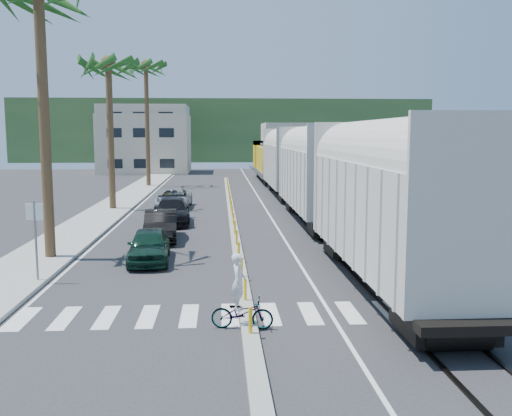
% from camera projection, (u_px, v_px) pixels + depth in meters
% --- Properties ---
extents(ground, '(140.00, 140.00, 0.00)m').
position_uv_depth(ground, '(244.00, 296.00, 18.88)').
color(ground, '#28282B').
rests_on(ground, ground).
extents(sidewalk, '(3.00, 90.00, 0.15)m').
position_uv_depth(sidewalk, '(118.00, 204.00, 43.08)').
color(sidewalk, gray).
rests_on(sidewalk, ground).
extents(rails, '(1.56, 100.00, 0.06)m').
position_uv_depth(rails, '(290.00, 199.00, 46.91)').
color(rails, black).
rests_on(rails, ground).
extents(median, '(0.45, 60.00, 0.85)m').
position_uv_depth(median, '(231.00, 212.00, 38.63)').
color(median, gray).
rests_on(median, ground).
extents(crosswalk, '(14.00, 2.20, 0.01)m').
position_uv_depth(crosswalk, '(247.00, 314.00, 16.90)').
color(crosswalk, silver).
rests_on(crosswalk, ground).
extents(lane_markings, '(9.42, 90.00, 0.01)m').
position_uv_depth(lane_markings, '(202.00, 204.00, 43.49)').
color(lane_markings, silver).
rests_on(lane_markings, ground).
extents(freight_train, '(3.00, 60.94, 5.85)m').
position_uv_depth(freight_train, '(302.00, 169.00, 40.00)').
color(freight_train, beige).
rests_on(freight_train, ground).
extents(palm_trees, '(3.50, 37.20, 13.75)m').
position_uv_depth(palm_trees, '(113.00, 54.00, 39.45)').
color(palm_trees, brown).
rests_on(palm_trees, ground).
extents(street_sign, '(0.60, 0.08, 3.00)m').
position_uv_depth(street_sign, '(35.00, 229.00, 20.15)').
color(street_sign, slate).
rests_on(street_sign, ground).
extents(buildings, '(38.00, 27.00, 10.00)m').
position_uv_depth(buildings, '(183.00, 140.00, 88.83)').
color(buildings, '#BCAD95').
rests_on(buildings, ground).
extents(hillside, '(80.00, 20.00, 12.00)m').
position_uv_depth(hillside, '(223.00, 131.00, 117.08)').
color(hillside, '#385628').
rests_on(hillside, ground).
extents(car_lead, '(2.15, 4.34, 1.41)m').
position_uv_depth(car_lead, '(149.00, 246.00, 23.76)').
color(car_lead, black).
rests_on(car_lead, ground).
extents(car_second, '(2.23, 4.77, 1.50)m').
position_uv_depth(car_second, '(161.00, 225.00, 28.72)').
color(car_second, black).
rests_on(car_second, ground).
extents(car_third, '(2.80, 5.46, 1.50)m').
position_uv_depth(car_third, '(172.00, 211.00, 34.03)').
color(car_third, black).
rests_on(car_third, ground).
extents(car_rear, '(2.83, 5.22, 1.38)m').
position_uv_depth(car_rear, '(174.00, 198.00, 41.35)').
color(car_rear, '#B9BCBF').
rests_on(car_rear, ground).
extents(cyclist, '(1.09, 1.88, 2.11)m').
position_uv_depth(cyclist, '(241.00, 305.00, 15.60)').
color(cyclist, '#9EA0A5').
rests_on(cyclist, ground).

